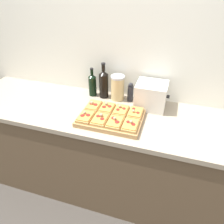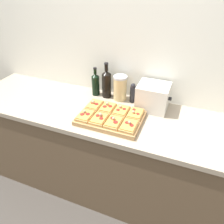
% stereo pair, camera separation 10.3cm
% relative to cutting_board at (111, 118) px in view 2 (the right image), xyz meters
% --- Properties ---
extents(ground_plane, '(12.00, 12.00, 0.00)m').
position_rel_cutting_board_xyz_m(ground_plane, '(-0.01, -0.23, -0.94)').
color(ground_plane, '#3D3833').
extents(wall_back, '(6.00, 0.06, 2.50)m').
position_rel_cutting_board_xyz_m(wall_back, '(-0.01, 0.45, 0.31)').
color(wall_back, silver).
rests_on(wall_back, ground_plane).
extents(kitchen_counter, '(2.63, 0.67, 0.92)m').
position_rel_cutting_board_xyz_m(kitchen_counter, '(-0.01, 0.09, -0.48)').
color(kitchen_counter, brown).
rests_on(kitchen_counter, ground_plane).
extents(cutting_board, '(0.48, 0.34, 0.03)m').
position_rel_cutting_board_xyz_m(cutting_board, '(0.00, 0.00, 0.00)').
color(cutting_board, '#A37A4C').
rests_on(cutting_board, kitchen_counter).
extents(pizza_slice_back_left, '(0.11, 0.15, 0.05)m').
position_rel_cutting_board_xyz_m(pizza_slice_back_left, '(-0.17, 0.08, 0.03)').
color(pizza_slice_back_left, tan).
rests_on(pizza_slice_back_left, cutting_board).
extents(pizza_slice_back_midleft, '(0.11, 0.15, 0.05)m').
position_rel_cutting_board_xyz_m(pizza_slice_back_midleft, '(-0.06, 0.08, 0.03)').
color(pizza_slice_back_midleft, tan).
rests_on(pizza_slice_back_midleft, cutting_board).
extents(pizza_slice_back_midright, '(0.11, 0.15, 0.05)m').
position_rel_cutting_board_xyz_m(pizza_slice_back_midright, '(0.06, 0.08, 0.03)').
color(pizza_slice_back_midright, tan).
rests_on(pizza_slice_back_midright, cutting_board).
extents(pizza_slice_back_right, '(0.11, 0.15, 0.05)m').
position_rel_cutting_board_xyz_m(pizza_slice_back_right, '(0.17, 0.08, 0.03)').
color(pizza_slice_back_right, tan).
rests_on(pizza_slice_back_right, cutting_board).
extents(pizza_slice_front_left, '(0.11, 0.15, 0.05)m').
position_rel_cutting_board_xyz_m(pizza_slice_front_left, '(-0.17, -0.08, 0.03)').
color(pizza_slice_front_left, tan).
rests_on(pizza_slice_front_left, cutting_board).
extents(pizza_slice_front_midleft, '(0.11, 0.15, 0.05)m').
position_rel_cutting_board_xyz_m(pizza_slice_front_midleft, '(-0.06, -0.08, 0.03)').
color(pizza_slice_front_midleft, tan).
rests_on(pizza_slice_front_midleft, cutting_board).
extents(pizza_slice_front_midright, '(0.11, 0.15, 0.05)m').
position_rel_cutting_board_xyz_m(pizza_slice_front_midright, '(0.06, -0.08, 0.03)').
color(pizza_slice_front_midright, tan).
rests_on(pizza_slice_front_midright, cutting_board).
extents(pizza_slice_front_right, '(0.11, 0.15, 0.05)m').
position_rel_cutting_board_xyz_m(pizza_slice_front_right, '(0.17, -0.08, 0.03)').
color(pizza_slice_front_right, tan).
rests_on(pizza_slice_front_right, cutting_board).
extents(olive_oil_bottle, '(0.07, 0.07, 0.26)m').
position_rel_cutting_board_xyz_m(olive_oil_bottle, '(-0.28, 0.33, 0.09)').
color(olive_oil_bottle, black).
rests_on(olive_oil_bottle, kitchen_counter).
extents(wine_bottle, '(0.08, 0.08, 0.32)m').
position_rel_cutting_board_xyz_m(wine_bottle, '(-0.17, 0.33, 0.11)').
color(wine_bottle, black).
rests_on(wine_bottle, kitchen_counter).
extents(grain_jar_tall, '(0.12, 0.12, 0.22)m').
position_rel_cutting_board_xyz_m(grain_jar_tall, '(-0.04, 0.33, 0.09)').
color(grain_jar_tall, tan).
rests_on(grain_jar_tall, kitchen_counter).
extents(pepper_mill, '(0.05, 0.05, 0.17)m').
position_rel_cutting_board_xyz_m(pepper_mill, '(0.07, 0.33, 0.07)').
color(pepper_mill, black).
rests_on(pepper_mill, kitchen_counter).
extents(toaster_oven, '(0.27, 0.22, 0.21)m').
position_rel_cutting_board_xyz_m(toaster_oven, '(0.26, 0.28, 0.09)').
color(toaster_oven, beige).
rests_on(toaster_oven, kitchen_counter).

